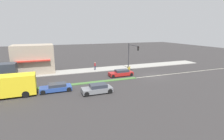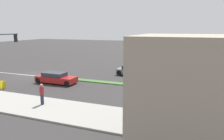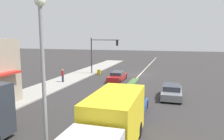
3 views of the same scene
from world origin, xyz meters
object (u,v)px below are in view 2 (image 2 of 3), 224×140
(warning_aframe_sign, at_px, (3,85))
(hatchback_red, at_px, (56,78))
(pedestrian, at_px, (42,94))
(coupe_blue, at_px, (172,79))
(suv_grey, at_px, (133,70))

(warning_aframe_sign, bearing_deg, hatchback_red, 137.45)
(pedestrian, height_order, hatchback_red, pedestrian)
(pedestrian, relative_size, coupe_blue, 0.38)
(warning_aframe_sign, bearing_deg, coupe_blue, 117.95)
(warning_aframe_sign, bearing_deg, suv_grey, 136.93)
(suv_grey, bearing_deg, hatchback_red, -43.35)
(pedestrian, bearing_deg, hatchback_red, -152.80)
(warning_aframe_sign, distance_m, hatchback_red, 5.30)
(pedestrian, bearing_deg, coupe_blue, 140.96)
(pedestrian, xyz_separation_m, warning_aframe_sign, (-2.51, -6.88, -0.57))
(suv_grey, relative_size, coupe_blue, 0.96)
(suv_grey, bearing_deg, warning_aframe_sign, -43.07)
(coupe_blue, bearing_deg, warning_aframe_sign, -62.05)
(warning_aframe_sign, relative_size, suv_grey, 0.20)
(pedestrian, height_order, suv_grey, pedestrian)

